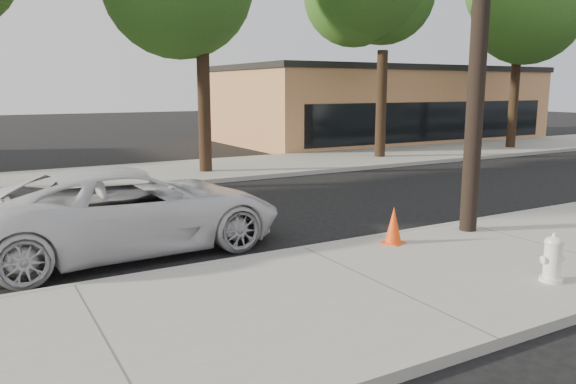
{
  "coord_description": "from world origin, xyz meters",
  "views": [
    {
      "loc": [
        -5.17,
        -10.6,
        3.04
      ],
      "look_at": [
        0.24,
        -1.12,
        1.0
      ],
      "focal_mm": 35.0,
      "sensor_mm": 36.0,
      "label": 1
    }
  ],
  "objects": [
    {
      "name": "fire_hydrant",
      "position": [
        2.31,
        -5.53,
        0.49
      ],
      "size": [
        0.38,
        0.34,
        0.7
      ],
      "rotation": [
        0.0,
        0.0,
        -0.25
      ],
      "color": "white",
      "rests_on": "near_sidewalk"
    },
    {
      "name": "police_cruiser",
      "position": [
        -2.67,
        -0.25,
        0.8
      ],
      "size": [
        5.86,
        2.91,
        1.6
      ],
      "primitive_type": "imported",
      "rotation": [
        0.0,
        0.0,
        1.62
      ],
      "color": "silver",
      "rests_on": "ground"
    },
    {
      "name": "building_main",
      "position": [
        16.0,
        16.0,
        2.0
      ],
      "size": [
        18.0,
        10.0,
        4.0
      ],
      "primitive_type": "cube",
      "color": "#AF6949",
      "rests_on": "ground"
    },
    {
      "name": "traffic_cone",
      "position": [
        1.62,
        -2.7,
        0.49
      ],
      "size": [
        0.46,
        0.46,
        0.7
      ],
      "rotation": [
        0.0,
        0.0,
        0.34
      ],
      "color": "#FF460D",
      "rests_on": "near_sidewalk"
    },
    {
      "name": "far_sidewalk",
      "position": [
        0.0,
        8.5,
        0.07
      ],
      "size": [
        90.0,
        5.0,
        0.15
      ],
      "primitive_type": "cube",
      "color": "gray",
      "rests_on": "ground"
    },
    {
      "name": "tree_d",
      "position": [
        10.2,
        7.95,
        6.37
      ],
      "size": [
        4.5,
        4.35,
        8.75
      ],
      "color": "black",
      "rests_on": "far_sidewalk"
    },
    {
      "name": "near_sidewalk",
      "position": [
        0.0,
        -4.3,
        0.07
      ],
      "size": [
        90.0,
        4.4,
        0.15
      ],
      "primitive_type": "cube",
      "color": "gray",
      "rests_on": "ground"
    },
    {
      "name": "ground",
      "position": [
        0.0,
        0.0,
        0.0
      ],
      "size": [
        120.0,
        120.0,
        0.0
      ],
      "primitive_type": "plane",
      "color": "black",
      "rests_on": "ground"
    },
    {
      "name": "curb_near",
      "position": [
        0.0,
        -2.1,
        0.07
      ],
      "size": [
        90.0,
        0.12,
        0.16
      ],
      "primitive_type": "cube",
      "color": "#9E9B93",
      "rests_on": "ground"
    },
    {
      "name": "tree_e",
      "position": [
        18.21,
        7.74,
        6.7
      ],
      "size": [
        4.8,
        4.65,
        9.25
      ],
      "color": "black",
      "rests_on": "far_sidewalk"
    }
  ]
}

